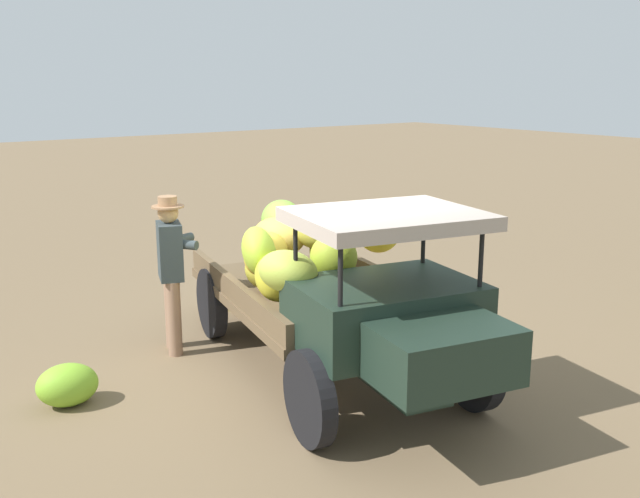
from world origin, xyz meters
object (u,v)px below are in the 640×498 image
(farmer, at_px, (171,265))
(loose_banana_bunch, at_px, (67,385))
(truck, at_px, (337,287))
(wooden_crate, at_px, (245,294))

(farmer, relative_size, loose_banana_bunch, 3.10)
(truck, distance_m, farmer, 1.92)
(truck, relative_size, farmer, 2.70)
(truck, xyz_separation_m, farmer, (-1.66, -0.95, 0.02))
(wooden_crate, relative_size, loose_banana_bunch, 0.90)
(truck, bearing_deg, farmer, -138.39)
(truck, height_order, wooden_crate, truck)
(truck, distance_m, loose_banana_bunch, 2.64)
(wooden_crate, xyz_separation_m, loose_banana_bunch, (1.52, -2.77, 0.01))
(wooden_crate, bearing_deg, truck, -9.94)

